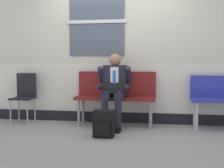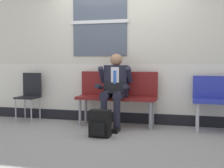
{
  "view_description": "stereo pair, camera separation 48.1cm",
  "coord_description": "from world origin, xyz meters",
  "px_view_note": "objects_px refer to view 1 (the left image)",
  "views": [
    {
      "loc": [
        0.83,
        -4.8,
        1.11
      ],
      "look_at": [
        0.02,
        0.12,
        0.75
      ],
      "focal_mm": 47.92,
      "sensor_mm": 36.0,
      "label": 1
    },
    {
      "loc": [
        1.3,
        -4.7,
        1.11
      ],
      "look_at": [
        0.02,
        0.12,
        0.75
      ],
      "focal_mm": 47.92,
      "sensor_mm": 36.0,
      "label": 2
    }
  ],
  "objects_px": {
    "person_seated": "(114,88)",
    "bench_with_person": "(116,93)",
    "folding_chair": "(25,93)",
    "backpack": "(104,124)"
  },
  "relations": [
    {
      "from": "person_seated",
      "to": "bench_with_person",
      "type": "bearing_deg",
      "value": 90.0
    },
    {
      "from": "bench_with_person",
      "to": "folding_chair",
      "type": "distance_m",
      "value": 1.7
    },
    {
      "from": "backpack",
      "to": "bench_with_person",
      "type": "bearing_deg",
      "value": 86.74
    },
    {
      "from": "bench_with_person",
      "to": "backpack",
      "type": "bearing_deg",
      "value": -93.26
    },
    {
      "from": "bench_with_person",
      "to": "folding_chair",
      "type": "xyz_separation_m",
      "value": [
        -1.7,
        -0.03,
        -0.02
      ]
    },
    {
      "from": "bench_with_person",
      "to": "person_seated",
      "type": "xyz_separation_m",
      "value": [
        -0.0,
        -0.2,
        0.11
      ]
    },
    {
      "from": "bench_with_person",
      "to": "person_seated",
      "type": "bearing_deg",
      "value": -90.0
    },
    {
      "from": "person_seated",
      "to": "backpack",
      "type": "xyz_separation_m",
      "value": [
        -0.05,
        -0.69,
        -0.48
      ]
    },
    {
      "from": "person_seated",
      "to": "folding_chair",
      "type": "height_order",
      "value": "person_seated"
    },
    {
      "from": "folding_chair",
      "to": "backpack",
      "type": "bearing_deg",
      "value": -27.36
    }
  ]
}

